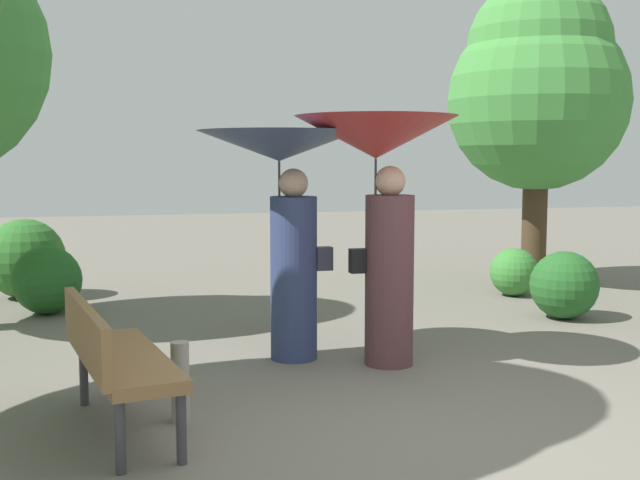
% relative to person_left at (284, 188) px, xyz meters
% --- Properties ---
extents(ground_plane, '(40.00, 40.00, 0.00)m').
position_rel_person_left_xyz_m(ground_plane, '(0.44, -2.10, -1.47)').
color(ground_plane, '#6B665B').
extents(person_left, '(1.38, 1.38, 1.95)m').
position_rel_person_left_xyz_m(person_left, '(0.00, 0.00, 0.00)').
color(person_left, navy).
rests_on(person_left, ground).
extents(person_right, '(1.33, 1.33, 2.06)m').
position_rel_person_left_xyz_m(person_right, '(0.72, -0.38, 0.09)').
color(person_right, '#563338').
rests_on(person_right, ground).
extents(park_bench, '(0.74, 1.56, 0.83)m').
position_rel_person_left_xyz_m(park_bench, '(-1.43, -1.55, -0.96)').
color(park_bench, '#38383D').
rests_on(park_bench, ground).
extents(tree_near_right, '(2.39, 2.39, 4.10)m').
position_rel_person_left_xyz_m(tree_near_right, '(4.08, 2.99, 1.22)').
color(tree_near_right, '#42301E').
rests_on(tree_near_right, ground).
extents(bush_path_left, '(0.98, 0.98, 0.98)m').
position_rel_person_left_xyz_m(bush_path_left, '(-2.47, 3.73, -0.98)').
color(bush_path_left, '#2D6B28').
rests_on(bush_path_left, ground).
extents(bush_path_right, '(0.60, 0.60, 0.60)m').
position_rel_person_left_xyz_m(bush_path_right, '(3.44, 2.33, -1.17)').
color(bush_path_right, '#387F33').
rests_on(bush_path_right, ground).
extents(bush_behind_bench, '(0.73, 0.73, 0.73)m').
position_rel_person_left_xyz_m(bush_behind_bench, '(3.27, 0.91, -1.10)').
color(bush_behind_bench, '#235B23').
rests_on(bush_behind_bench, ground).
extents(bush_far_side, '(0.76, 0.76, 0.76)m').
position_rel_person_left_xyz_m(bush_far_side, '(-2.13, 2.59, -1.09)').
color(bush_far_side, '#235B23').
rests_on(bush_far_side, ground).
extents(path_marker_post, '(0.12, 0.12, 0.53)m').
position_rel_person_left_xyz_m(path_marker_post, '(-1.01, -1.43, -1.20)').
color(path_marker_post, gray).
rests_on(path_marker_post, ground).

